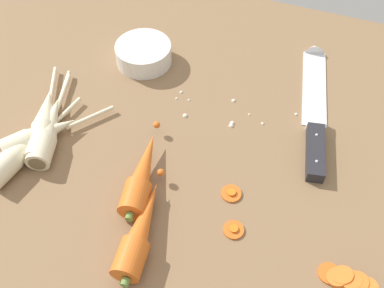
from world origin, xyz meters
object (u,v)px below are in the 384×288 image
parsnip_front (48,128)px  parsnip_back (22,150)px  whole_carrot_second (140,231)px  carrot_slice_stray_near (234,229)px  parsnip_outer (48,129)px  carrot_slice_stray_mid (231,193)px  prep_bowl (144,53)px  carrot_slice_stack (347,280)px  chefs_knife (315,101)px  parsnip_mid_right (40,135)px  whole_carrot (142,175)px  parsnip_mid_left (45,118)px

parsnip_front → parsnip_back: size_ratio=0.95×
whole_carrot_second → carrot_slice_stray_near: size_ratio=6.18×
parsnip_outer → carrot_slice_stray_mid: parsnip_outer is taller
prep_bowl → carrot_slice_stack: bearing=-35.7°
chefs_knife → parsnip_outer: (-41.46, -23.78, 1.33)cm
whole_carrot_second → parsnip_mid_right: (-23.27, 10.56, -0.12)cm
carrot_slice_stack → prep_bowl: (-44.73, 32.10, 1.18)cm
carrot_slice_stray_mid → prep_bowl: size_ratio=0.29×
chefs_knife → parsnip_front: parsnip_front is taller
carrot_slice_stray_near → whole_carrot_second: bearing=-154.4°
whole_carrot_second → prep_bowl: whole_carrot_second is taller
carrot_slice_stray_mid → whole_carrot: bearing=-168.7°
carrot_slice_stack → parsnip_mid_left: bearing=169.0°
chefs_knife → whole_carrot: 35.15cm
carrot_slice_stack → prep_bowl: 55.07cm
carrot_slice_stray_near → parsnip_back: bearing=178.8°
carrot_slice_stack → parsnip_back: bearing=176.7°
parsnip_outer → carrot_slice_stray_mid: bearing=-0.6°
carrot_slice_stack → prep_bowl: size_ratio=0.73×
parsnip_outer → parsnip_back: bearing=-107.1°
parsnip_back → carrot_slice_stray_mid: (34.58, 5.13, -1.62)cm
parsnip_back → carrot_slice_stack: (53.65, -3.06, -1.01)cm
whole_carrot → whole_carrot_second: 9.83cm
parsnip_mid_left → carrot_slice_stray_mid: bearing=-3.8°
chefs_knife → whole_carrot_second: bearing=-117.5°
carrot_slice_stack → carrot_slice_stray_near: carrot_slice_stack is taller
parsnip_outer → carrot_slice_stray_near: size_ratio=7.14×
chefs_knife → whole_carrot: size_ratio=1.82×
parsnip_back → parsnip_front: bearing=76.2°
parsnip_mid_left → parsnip_back: size_ratio=0.90×
whole_carrot → parsnip_mid_right: bearing=175.6°
parsnip_mid_right → parsnip_outer: 1.75cm
whole_carrot → chefs_knife: bearing=50.1°
whole_carrot → carrot_slice_stray_mid: 14.35cm
chefs_knife → parsnip_back: (-43.15, -29.28, 1.33)cm
parsnip_mid_right → carrot_slice_stray_mid: parsnip_mid_right is taller
parsnip_front → carrot_slice_stray_near: 36.01cm
whole_carrot → carrot_slice_stray_mid: bearing=11.3°
parsnip_front → parsnip_outer: 0.36cm
chefs_knife → parsnip_mid_right: (-42.02, -25.44, 1.33)cm
parsnip_back → carrot_slice_stray_mid: size_ratio=6.77×
parsnip_back → carrot_slice_stack: parsnip_back is taller
parsnip_front → parsnip_mid_left: (-1.58, 1.73, 0.00)cm
parsnip_mid_left → carrot_slice_stack: parsnip_mid_left is taller
whole_carrot → parsnip_outer: size_ratio=0.86×
parsnip_front → carrot_slice_stray_near: (35.38, -6.51, -1.62)cm
chefs_knife → prep_bowl: (-34.23, -0.24, 1.50)cm
whole_carrot → carrot_slice_stray_mid: whole_carrot is taller
chefs_knife → prep_bowl: prep_bowl is taller
carrot_slice_stray_near → prep_bowl: (-27.86, 29.84, 1.79)cm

